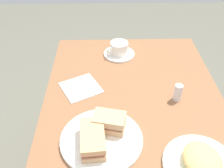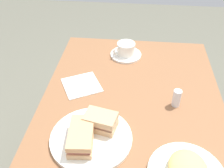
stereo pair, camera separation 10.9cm
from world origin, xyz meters
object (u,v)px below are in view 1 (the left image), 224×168
(sandwich_front, at_px, (93,139))
(salt_shaker, at_px, (178,93))
(napkin, at_px, (81,88))
(dining_table, at_px, (133,120))
(coffee_saucer, at_px, (119,54))
(spoon, at_px, (120,45))
(sandwich_plate, at_px, (102,139))
(side_plate, at_px, (200,165))
(coffee_cup, at_px, (119,48))
(sandwich_back, at_px, (109,122))

(sandwich_front, xyz_separation_m, salt_shaker, (0.23, -0.33, -0.00))
(sandwich_front, height_order, napkin, sandwich_front)
(dining_table, height_order, coffee_saucer, coffee_saucer)
(dining_table, distance_m, spoon, 0.45)
(sandwich_plate, distance_m, side_plate, 0.33)
(spoon, bearing_deg, salt_shaker, -153.43)
(spoon, bearing_deg, sandwich_plate, 171.57)
(sandwich_front, xyz_separation_m, side_plate, (-0.09, -0.34, -0.03))
(coffee_saucer, bearing_deg, coffee_cup, 121.77)
(coffee_saucer, distance_m, spoon, 0.08)
(coffee_saucer, bearing_deg, salt_shaker, -147.52)
(coffee_cup, height_order, side_plate, coffee_cup)
(coffee_saucer, height_order, napkin, coffee_saucer)
(coffee_saucer, distance_m, coffee_cup, 0.04)
(dining_table, relative_size, sandwich_front, 6.68)
(dining_table, bearing_deg, coffee_saucer, 7.50)
(sandwich_front, relative_size, napkin, 1.01)
(coffee_saucer, distance_m, napkin, 0.32)
(coffee_saucer, bearing_deg, sandwich_plate, 171.12)
(dining_table, distance_m, coffee_saucer, 0.37)
(coffee_cup, bearing_deg, sandwich_back, 173.51)
(spoon, bearing_deg, sandwich_front, 169.52)
(sandwich_front, xyz_separation_m, spoon, (0.66, -0.12, -0.03))
(side_plate, relative_size, salt_shaker, 3.21)
(spoon, xyz_separation_m, salt_shaker, (-0.42, -0.21, 0.02))
(sandwich_back, height_order, side_plate, sandwich_back)
(sandwich_back, xyz_separation_m, napkin, (0.24, 0.12, -0.04))
(dining_table, height_order, spoon, spoon)
(dining_table, relative_size, salt_shaker, 13.67)
(spoon, distance_m, side_plate, 0.77)
(sandwich_front, bearing_deg, side_plate, -104.12)
(sandwich_back, relative_size, salt_shaker, 1.69)
(coffee_saucer, xyz_separation_m, spoon, (0.08, -0.01, 0.01))
(sandwich_plate, bearing_deg, napkin, 17.55)
(sandwich_front, height_order, side_plate, sandwich_front)
(salt_shaker, bearing_deg, coffee_saucer, 32.48)
(sandwich_back, relative_size, coffee_saucer, 0.80)
(dining_table, bearing_deg, side_plate, -150.37)
(sandwich_front, height_order, spoon, sandwich_front)
(dining_table, bearing_deg, spoon, 5.12)
(dining_table, relative_size, sandwich_back, 8.11)
(spoon, relative_size, salt_shaker, 1.34)
(coffee_saucer, relative_size, spoon, 1.59)
(sandwich_plate, bearing_deg, sandwich_front, 132.19)
(dining_table, distance_m, side_plate, 0.38)
(sandwich_back, distance_m, napkin, 0.27)
(dining_table, xyz_separation_m, side_plate, (-0.32, -0.18, 0.12))
(sandwich_back, distance_m, coffee_cup, 0.51)
(spoon, height_order, side_plate, spoon)
(side_plate, bearing_deg, salt_shaker, 0.95)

